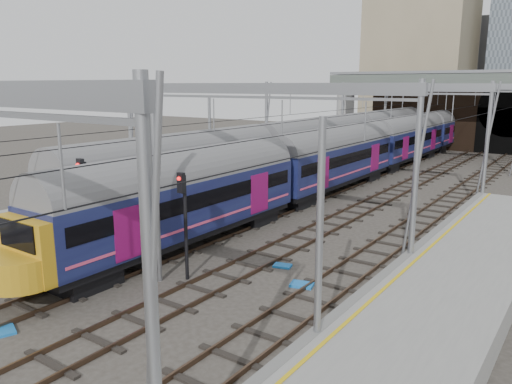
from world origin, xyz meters
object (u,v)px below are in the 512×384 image
Objects in this scene: train_main at (376,147)px; signal_near_centre at (184,212)px; train_second at (358,138)px; signal_near_left at (86,204)px.

signal_near_centre is at bearing -84.10° from train_main.
train_second is (-4.00, 5.38, 0.12)m from train_main.
signal_near_centre is (6.79, -32.43, 0.24)m from train_second.
signal_near_left is 1.11× the size of signal_near_centre.
signal_near_centre is at bearing 41.14° from signal_near_left.
train_main is 0.94× the size of train_second.
train_second reaches higher than signal_near_left.
signal_near_left is at bearing -91.19° from train_main.
signal_near_left is at bearing -84.38° from train_second.
train_second reaches higher than train_main.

